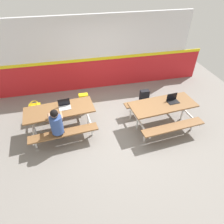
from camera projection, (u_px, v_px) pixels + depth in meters
The scene contains 10 objects.
ground_plane at pixel (112, 128), 5.84m from camera, with size 10.00×10.00×0.02m, color gray.
accent_backdrop at pixel (97, 56), 6.93m from camera, with size 8.00×0.14×2.60m.
picnic_table_left at pixel (60, 114), 5.42m from camera, with size 1.92×1.71×0.74m.
picnic_table_right at pixel (162, 109), 5.60m from camera, with size 1.92×1.71×0.74m.
student_nearer at pixel (57, 124), 4.90m from camera, with size 0.39×0.54×1.21m.
laptop_silver at pixel (65, 106), 5.36m from camera, with size 0.34×0.25×0.22m.
laptop_dark at pixel (173, 100), 5.58m from camera, with size 0.34×0.25×0.22m.
backpack_dark at pixel (84, 100), 6.58m from camera, with size 0.30×0.22×0.44m.
tote_bag_bright at pixel (36, 109), 6.25m from camera, with size 0.34×0.21×0.43m.
satchel_spare at pixel (144, 96), 6.77m from camera, with size 0.30×0.22×0.44m.
Camera 1 is at (-0.95, -4.20, 3.97)m, focal length 31.61 mm.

